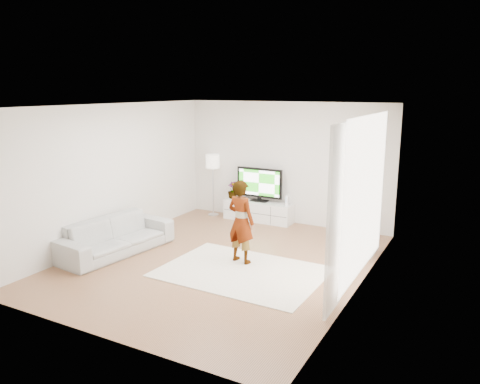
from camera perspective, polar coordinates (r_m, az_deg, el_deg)
The scene contains 17 objects.
floor at distance 8.62m, azimuth -2.40°, elevation -8.47°, with size 6.00×6.00×0.00m, color #A16F49.
ceiling at distance 8.06m, azimuth -2.58°, elevation 10.47°, with size 6.00×6.00×0.00m, color white.
wall_left at distance 9.72m, azimuth -15.27°, elevation 2.08°, with size 0.02×6.00×2.80m, color silver.
wall_right at distance 7.30m, azimuth 14.64°, elevation -1.25°, with size 0.02×6.00×2.80m, color silver.
wall_back at distance 10.87m, azimuth 5.62°, elevation 3.53°, with size 5.00×0.02×2.80m, color silver.
wall_front at distance 5.93m, azimuth -17.49°, elevation -4.60°, with size 5.00×0.02×2.80m, color silver.
window at distance 7.58m, azimuth 15.06°, elevation -0.38°, with size 0.01×2.60×2.50m, color white.
curtain_near at distance 6.40m, azimuth 11.59°, elevation -3.48°, with size 0.04×0.70×2.60m, color white.
curtain_far at distance 8.86m, azimuth 16.49°, elevation 0.70°, with size 0.04×0.70×2.60m, color white.
media_console at distance 11.13m, azimuth 2.29°, elevation -2.33°, with size 1.67×0.47×0.47m.
television at distance 11.01m, azimuth 2.38°, elevation 1.06°, with size 1.14×0.22×0.80m.
game_console at distance 10.76m, azimuth 5.80°, elevation -0.98°, with size 0.09×0.18×0.24m.
potted_plant at distance 11.35m, azimuth -0.92°, elevation 0.24°, with size 0.23×0.23×0.41m, color #3F7238.
rug at distance 8.15m, azimuth 0.22°, elevation -9.70°, with size 2.73×1.96×0.01m, color white.
player at distance 8.34m, azimuth 0.12°, elevation -3.62°, with size 0.55×0.36×1.51m, color #334772.
sofa at distance 9.27m, azimuth -14.91°, elevation -5.20°, with size 2.29×0.89×0.67m, color #A6A5A1.
floor_lamp at distance 11.44m, azimuth -3.35°, elevation 3.43°, with size 0.34×0.34×1.52m.
Camera 1 is at (4.12, -6.92, 3.09)m, focal length 35.00 mm.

